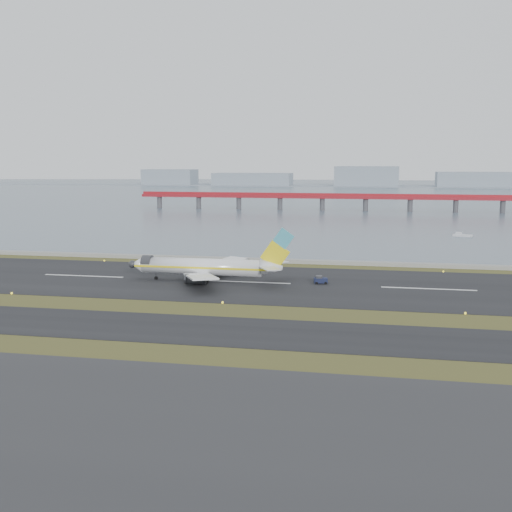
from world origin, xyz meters
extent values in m
plane|color=#384518|center=(0.00, 0.00, 0.00)|extent=(1000.00, 1000.00, 0.00)
cube|color=#2A2A2C|center=(0.00, -55.00, 0.05)|extent=(1000.00, 50.00, 0.10)
cube|color=black|center=(0.00, -12.00, 0.05)|extent=(1000.00, 18.00, 0.10)
cube|color=black|center=(0.00, 30.00, 0.05)|extent=(1000.00, 45.00, 0.10)
cube|color=gray|center=(0.00, 60.00, 0.50)|extent=(1000.00, 2.50, 1.00)
cube|color=#4C5E6D|center=(0.00, 460.00, 0.00)|extent=(1400.00, 800.00, 1.30)
cube|color=maroon|center=(20.00, 250.00, 7.50)|extent=(260.00, 5.00, 1.60)
cube|color=maroon|center=(20.00, 250.00, 9.00)|extent=(260.00, 0.40, 1.40)
cylinder|color=#4C4C51|center=(-76.00, 250.00, 3.00)|extent=(2.80, 2.80, 7.00)
cylinder|color=#4C4C51|center=(20.00, 250.00, 3.00)|extent=(2.80, 2.80, 7.00)
cube|color=#8A96A3|center=(0.00, 620.00, 0.00)|extent=(1400.00, 80.00, 1.00)
cube|color=#8A96A3|center=(-220.00, 620.00, 9.00)|extent=(60.00, 35.00, 18.00)
cube|color=#8A96A3|center=(-120.00, 620.00, 7.00)|extent=(90.00, 35.00, 14.00)
cube|color=#8A96A3|center=(10.00, 620.00, 11.00)|extent=(70.00, 35.00, 22.00)
cube|color=#8A96A3|center=(140.00, 620.00, 8.00)|extent=(110.00, 35.00, 16.00)
cylinder|color=white|center=(-10.37, 28.95, 3.50)|extent=(28.00, 3.80, 3.80)
cone|color=white|center=(-25.97, 28.95, 3.50)|extent=(3.20, 3.80, 3.80)
cone|color=white|center=(5.83, 28.95, 3.80)|extent=(5.00, 3.80, 3.80)
cube|color=yellow|center=(-10.37, 27.03, 3.50)|extent=(31.00, 0.06, 0.45)
cube|color=yellow|center=(-10.37, 30.87, 3.50)|extent=(31.00, 0.06, 0.45)
cube|color=white|center=(-8.17, 20.45, 2.80)|extent=(11.31, 15.89, 1.66)
cube|color=white|center=(-8.17, 37.45, 2.80)|extent=(11.31, 15.89, 1.66)
cylinder|color=#323236|center=(-9.87, 22.95, 1.60)|extent=(4.20, 2.10, 2.10)
cylinder|color=#323236|center=(-9.87, 34.95, 1.60)|extent=(4.20, 2.10, 2.10)
cube|color=yellow|center=(6.63, 28.95, 6.70)|extent=(6.80, 0.35, 6.85)
cube|color=#44A8C2|center=(8.53, 28.95, 10.40)|extent=(4.85, 0.37, 4.90)
cube|color=white|center=(6.13, 25.15, 4.30)|extent=(5.64, 6.80, 0.22)
cube|color=white|center=(6.13, 32.75, 4.30)|extent=(5.64, 6.80, 0.22)
cylinder|color=black|center=(-21.37, 28.95, 0.45)|extent=(0.80, 0.28, 0.80)
cylinder|color=black|center=(-8.87, 26.15, 0.55)|extent=(1.00, 0.38, 1.00)
cylinder|color=black|center=(-8.87, 31.75, 0.55)|extent=(1.00, 0.38, 1.00)
cube|color=#141A37|center=(16.62, 31.39, 0.83)|extent=(3.26, 2.31, 1.11)
cube|color=#323236|center=(16.26, 31.30, 1.57)|extent=(1.58, 1.65, 0.65)
cylinder|color=black|center=(15.81, 30.43, 0.32)|extent=(0.69, 0.42, 0.65)
cylinder|color=black|center=(15.46, 31.86, 0.32)|extent=(0.69, 0.42, 0.65)
cylinder|color=black|center=(17.78, 30.91, 0.32)|extent=(0.69, 0.42, 0.65)
cylinder|color=black|center=(17.43, 32.34, 0.32)|extent=(0.69, 0.42, 0.65)
cube|color=silver|center=(58.57, 132.99, 0.38)|extent=(7.02, 4.43, 0.86)
cube|color=silver|center=(57.23, 133.52, 1.15)|extent=(2.35, 2.13, 0.86)
camera|label=1|loc=(30.13, -110.06, 27.24)|focal=45.00mm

